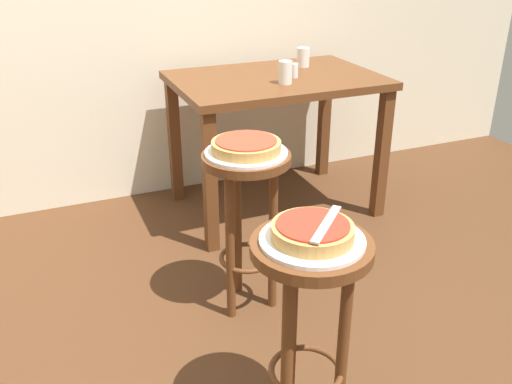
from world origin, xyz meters
The scene contains 11 objects.
stool_foreground centered at (0.38, -0.35, 0.49)m, with size 0.34×0.34×0.69m.
serving_plate_foreground centered at (0.38, -0.35, 0.69)m, with size 0.29×0.29×0.01m, color silver.
pizza_foreground centered at (0.38, -0.35, 0.72)m, with size 0.23×0.23×0.05m.
stool_middle centered at (0.46, 0.33, 0.49)m, with size 0.34×0.34×0.69m.
serving_plate_middle centered at (0.46, 0.33, 0.69)m, with size 0.32×0.32×0.01m, color silver.
pizza_middle centered at (0.46, 0.33, 0.72)m, with size 0.26×0.26×0.05m.
dining_table centered at (0.96, 1.14, 0.64)m, with size 1.07×0.74×0.76m.
cup_near_edge centered at (0.94, 0.99, 0.81)m, with size 0.07×0.07×0.11m, color silver.
cup_far_edge centered at (1.19, 1.29, 0.81)m, with size 0.07×0.07×0.10m, color silver.
condiment_shaker centered at (1.03, 1.08, 0.79)m, with size 0.04×0.04×0.07m, color white.
pizza_server_knife centered at (0.41, -0.37, 0.75)m, with size 0.22×0.02×0.01m, color silver.
Camera 1 is at (-0.27, -1.52, 1.47)m, focal length 39.56 mm.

